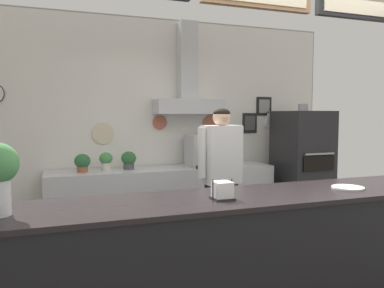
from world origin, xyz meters
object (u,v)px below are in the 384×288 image
(shop_worker, at_px, (221,183))
(potted_thyme, at_px, (225,157))
(potted_basil, at_px, (129,160))
(napkin_holder, at_px, (222,191))
(potted_oregano, at_px, (106,160))
(condiment_plate, at_px, (348,188))
(potted_sage, at_px, (82,162))
(pizza_oven, at_px, (302,169))
(espresso_machine, at_px, (206,150))

(shop_worker, xyz_separation_m, potted_thyme, (0.63, 1.28, 0.11))
(potted_basil, bearing_deg, napkin_holder, -88.33)
(potted_oregano, distance_m, potted_basil, 0.29)
(condiment_plate, bearing_deg, potted_oregano, 116.15)
(potted_oregano, bearing_deg, potted_sage, -170.94)
(potted_basil, height_order, potted_thyme, potted_basil)
(pizza_oven, xyz_separation_m, potted_thyme, (-1.07, 0.30, 0.18))
(shop_worker, relative_size, potted_oregano, 7.35)
(potted_sage, bearing_deg, condiment_plate, -58.74)
(potted_thyme, relative_size, potted_sage, 0.84)
(espresso_machine, relative_size, potted_sage, 2.28)
(pizza_oven, relative_size, potted_oregano, 7.72)
(condiment_plate, distance_m, napkin_holder, 0.97)
(pizza_oven, relative_size, shop_worker, 1.05)
(pizza_oven, relative_size, potted_sage, 7.91)
(espresso_machine, bearing_deg, potted_basil, 177.45)
(shop_worker, xyz_separation_m, potted_oregano, (-1.01, 1.27, 0.14))
(condiment_plate, bearing_deg, espresso_machine, 89.95)
(potted_oregano, bearing_deg, potted_thyme, 0.57)
(potted_thyme, distance_m, napkin_holder, 3.01)
(napkin_holder, bearing_deg, condiment_plate, 0.28)
(potted_sage, height_order, napkin_holder, napkin_holder)
(pizza_oven, distance_m, napkin_holder, 3.38)
(shop_worker, bearing_deg, espresso_machine, -114.72)
(pizza_oven, bearing_deg, condiment_plate, -119.53)
(potted_basil, bearing_deg, pizza_oven, -6.96)
(potted_sage, bearing_deg, potted_thyme, 1.84)
(napkin_holder, bearing_deg, espresso_machine, 70.14)
(potted_thyme, distance_m, potted_sage, 1.93)
(shop_worker, relative_size, potted_basil, 7.33)
(condiment_plate, bearing_deg, napkin_holder, -179.72)
(espresso_machine, relative_size, napkin_holder, 3.78)
(potted_oregano, height_order, potted_sage, potted_oregano)
(potted_thyme, distance_m, condiment_plate, 2.74)
(condiment_plate, bearing_deg, pizza_oven, 60.47)
(potted_basil, height_order, condiment_plate, potted_basil)
(potted_thyme, bearing_deg, potted_basil, -179.66)
(pizza_oven, relative_size, condiment_plate, 8.02)
(shop_worker, bearing_deg, potted_thyme, -126.06)
(condiment_plate, bearing_deg, shop_worker, 102.53)
(espresso_machine, height_order, napkin_holder, espresso_machine)
(pizza_oven, bearing_deg, espresso_machine, 169.73)
(shop_worker, distance_m, potted_basil, 1.47)
(shop_worker, bearing_deg, condiment_plate, 92.55)
(shop_worker, distance_m, potted_oregano, 1.63)
(potted_thyme, relative_size, napkin_holder, 1.40)
(potted_basil, relative_size, condiment_plate, 1.04)
(potted_sage, xyz_separation_m, condiment_plate, (1.62, -2.66, 0.07))
(espresso_machine, bearing_deg, condiment_plate, -90.05)
(potted_basil, bearing_deg, potted_oregano, -178.36)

